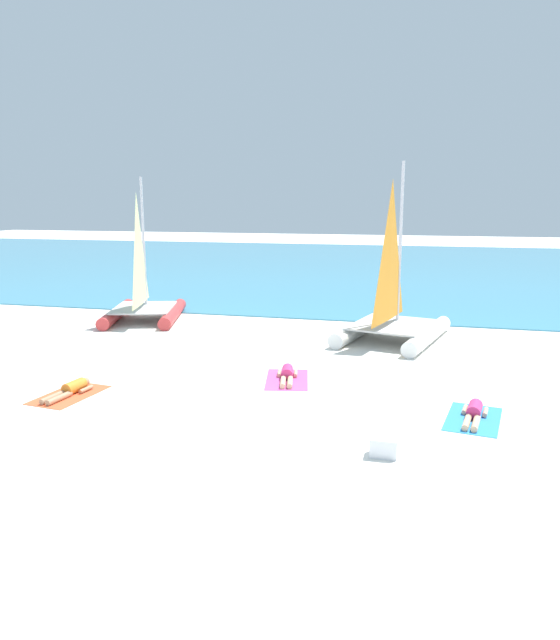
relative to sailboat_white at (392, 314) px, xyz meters
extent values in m
plane|color=white|center=(-3.08, 1.72, -0.89)|extent=(120.00, 120.00, 0.00)
cube|color=teal|center=(-3.08, 22.72, -0.86)|extent=(120.00, 40.00, 0.05)
cylinder|color=white|center=(-1.13, 0.42, -0.63)|extent=(1.58, 4.55, 0.52)
cylinder|color=white|center=(1.19, -0.14, -0.63)|extent=(1.58, 4.55, 0.52)
cube|color=silver|center=(-0.02, -0.07, -0.33)|extent=(3.01, 3.40, 0.07)
cylinder|color=silver|center=(0.14, 0.56, 2.35)|extent=(0.11, 0.11, 5.42)
pyramid|color=orange|center=(-0.12, -0.48, 2.18)|extent=(0.63, 2.33, 4.55)
cylinder|color=#CC3838|center=(-10.83, 0.85, -0.64)|extent=(1.62, 4.23, 0.49)
cylinder|color=#CC3838|center=(-8.68, 1.45, -0.64)|extent=(1.62, 4.23, 0.49)
cube|color=silver|center=(-9.70, 0.95, -0.37)|extent=(2.88, 3.23, 0.06)
cylinder|color=silver|center=(-9.86, 1.54, 2.14)|extent=(0.10, 0.10, 5.07)
pyramid|color=#EAEA99|center=(-9.59, 0.57, 1.99)|extent=(0.66, 2.17, 4.26)
cube|color=#EA5933|center=(-7.27, -7.81, -0.88)|extent=(1.32, 2.02, 0.01)
cylinder|color=orange|center=(-7.24, -7.61, -0.72)|extent=(0.37, 0.65, 0.30)
sphere|color=tan|center=(-7.19, -7.21, -0.72)|extent=(0.22, 0.22, 0.22)
cylinder|color=tan|center=(-7.41, -8.25, -0.80)|extent=(0.23, 0.79, 0.14)
cylinder|color=tan|center=(-7.23, -8.27, -0.80)|extent=(0.23, 0.79, 0.14)
cylinder|color=tan|center=(-7.44, -7.43, -0.81)|extent=(0.15, 0.46, 0.10)
cylinder|color=tan|center=(-7.00, -7.48, -0.81)|extent=(0.15, 0.46, 0.10)
cube|color=#D84C99|center=(-2.40, -5.28, -0.88)|extent=(1.46, 2.08, 0.01)
cylinder|color=#D83372|center=(-2.44, -5.09, -0.72)|extent=(0.42, 0.67, 0.30)
sphere|color=#D8AD84|center=(-2.52, -4.69, -0.72)|extent=(0.22, 0.22, 0.22)
cylinder|color=#D8AD84|center=(-2.39, -5.74, -0.80)|extent=(0.29, 0.79, 0.14)
cylinder|color=#D8AD84|center=(-2.22, -5.71, -0.80)|extent=(0.29, 0.79, 0.14)
cylinder|color=#D8AD84|center=(-2.68, -4.98, -0.81)|extent=(0.19, 0.46, 0.10)
cylinder|color=#D8AD84|center=(-2.25, -4.89, -0.81)|extent=(0.19, 0.46, 0.10)
cube|color=#338CD8|center=(2.20, -7.09, -0.88)|extent=(1.39, 2.05, 0.01)
cylinder|color=#D83372|center=(2.24, -6.89, -0.72)|extent=(0.39, 0.66, 0.30)
sphere|color=#D8AD84|center=(2.30, -6.49, -0.72)|extent=(0.22, 0.22, 0.22)
cylinder|color=#D8AD84|center=(2.04, -7.52, -0.80)|extent=(0.26, 0.79, 0.14)
cylinder|color=#D8AD84|center=(2.22, -7.55, -0.80)|extent=(0.26, 0.79, 0.14)
cylinder|color=#D8AD84|center=(2.04, -6.70, -0.81)|extent=(0.17, 0.46, 0.10)
cylinder|color=#D8AD84|center=(2.48, -6.77, -0.81)|extent=(0.17, 0.46, 0.10)
cube|color=white|center=(0.45, -9.47, -0.71)|extent=(0.50, 0.36, 0.36)
camera|label=1|loc=(1.09, -19.92, 3.79)|focal=33.23mm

